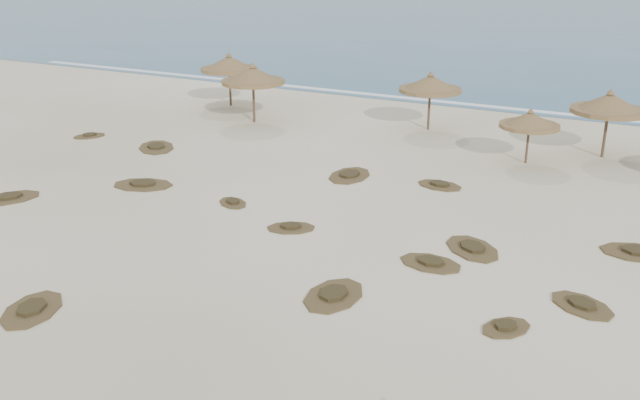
# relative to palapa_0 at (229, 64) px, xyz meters

# --- Properties ---
(ground) EXTENTS (160.00, 160.00, 0.00)m
(ground) POSITION_rel_palapa_0_xyz_m (13.42, -19.42, -2.39)
(ground) COLOR #F9F0CC
(ground) RESTS_ON ground
(ocean) EXTENTS (200.00, 100.00, 0.01)m
(ocean) POSITION_rel_palapa_0_xyz_m (13.42, 55.58, -2.39)
(ocean) COLOR #2A627E
(ocean) RESTS_ON ground
(foam_line) EXTENTS (70.00, 0.60, 0.01)m
(foam_line) POSITION_rel_palapa_0_xyz_m (13.42, 6.58, -2.39)
(foam_line) COLOR white
(foam_line) RESTS_ON ground
(palapa_0) EXTENTS (3.83, 3.83, 3.08)m
(palapa_0) POSITION_rel_palapa_0_xyz_m (0.00, 0.00, 0.00)
(palapa_0) COLOR #4F3629
(palapa_0) RESTS_ON ground
(palapa_1) EXTENTS (4.05, 4.05, 3.14)m
(palapa_1) POSITION_rel_palapa_0_xyz_m (3.37, -2.75, 0.04)
(palapa_1) COLOR #4F3629
(palapa_1) RESTS_ON ground
(palapa_2) EXTENTS (3.44, 3.44, 2.98)m
(palapa_2) POSITION_rel_palapa_0_xyz_m (12.13, -0.05, -0.08)
(palapa_2) COLOR #4F3629
(palapa_2) RESTS_ON ground
(palapa_3) EXTENTS (3.04, 3.04, 2.42)m
(palapa_3) POSITION_rel_palapa_0_xyz_m (17.84, -3.64, -0.51)
(palapa_3) COLOR #4F3629
(palapa_3) RESTS_ON ground
(palapa_4) EXTENTS (3.62, 3.62, 3.07)m
(palapa_4) POSITION_rel_palapa_0_xyz_m (20.68, -1.16, -0.01)
(palapa_4) COLOR #4F3629
(palapa_4) RESTS_ON ground
(scrub_0) EXTENTS (2.39, 2.67, 0.16)m
(scrub_0) POSITION_rel_palapa_0_xyz_m (1.65, -17.17, -2.34)
(scrub_0) COLOR brown
(scrub_0) RESTS_ON ground
(scrub_1) EXTENTS (2.78, 2.26, 0.16)m
(scrub_1) POSITION_rel_palapa_0_xyz_m (5.08, -13.68, -2.34)
(scrub_1) COLOR brown
(scrub_1) RESTS_ON ground
(scrub_2) EXTENTS (1.94, 1.72, 0.16)m
(scrub_2) POSITION_rel_palapa_0_xyz_m (12.49, -14.88, -2.34)
(scrub_2) COLOR brown
(scrub_2) RESTS_ON ground
(scrub_3) EXTENTS (2.55, 2.54, 0.16)m
(scrub_3) POSITION_rel_palapa_0_xyz_m (18.38, -13.77, -2.34)
(scrub_3) COLOR brown
(scrub_3) RESTS_ON ground
(scrub_4) EXTENTS (2.18, 1.96, 0.16)m
(scrub_4) POSITION_rel_palapa_0_xyz_m (21.99, -16.05, -2.34)
(scrub_4) COLOR brown
(scrub_4) RESTS_ON ground
(scrub_5) EXTENTS (2.49, 1.86, 0.16)m
(scrub_5) POSITION_rel_palapa_0_xyz_m (23.02, -11.70, -2.34)
(scrub_5) COLOR brown
(scrub_5) RESTS_ON ground
(scrub_6) EXTENTS (2.85, 2.89, 0.16)m
(scrub_6) POSITION_rel_palapa_0_xyz_m (2.05, -9.19, -2.34)
(scrub_6) COLOR brown
(scrub_6) RESTS_ON ground
(scrub_7) EXTENTS (1.99, 1.46, 0.16)m
(scrub_7) POSITION_rel_palapa_0_xyz_m (15.52, -8.36, -2.34)
(scrub_7) COLOR brown
(scrub_7) RESTS_ON ground
(scrub_8) EXTENTS (1.67, 1.85, 0.16)m
(scrub_8) POSITION_rel_palapa_0_xyz_m (-2.22, -9.08, -2.34)
(scrub_8) COLOR brown
(scrub_8) RESTS_ON ground
(scrub_9) EXTENTS (1.52, 2.27, 0.16)m
(scrub_9) POSITION_rel_palapa_0_xyz_m (15.91, -18.56, -2.34)
(scrub_9) COLOR brown
(scrub_9) RESTS_ON ground
(scrub_11) EXTENTS (2.05, 2.49, 0.16)m
(scrub_11) POSITION_rel_palapa_0_xyz_m (9.25, -22.90, -2.34)
(scrub_11) COLOR brown
(scrub_11) RESTS_ON ground
(scrub_12) EXTENTS (1.53, 1.67, 0.16)m
(scrub_12) POSITION_rel_palapa_0_xyz_m (20.48, -18.13, -2.34)
(scrub_12) COLOR brown
(scrub_12) RESTS_ON ground
(scrub_13) EXTENTS (1.62, 2.42, 0.16)m
(scrub_13) POSITION_rel_palapa_0_xyz_m (11.84, -8.86, -2.34)
(scrub_13) COLOR brown
(scrub_13) RESTS_ON ground
(scrub_14) EXTENTS (1.63, 1.46, 0.16)m
(scrub_14) POSITION_rel_palapa_0_xyz_m (9.40, -13.77, -2.34)
(scrub_14) COLOR brown
(scrub_14) RESTS_ON ground
(scrub_15) EXTENTS (2.02, 1.41, 0.16)m
(scrub_15) POSITION_rel_palapa_0_xyz_m (17.57, -15.39, -2.34)
(scrub_15) COLOR brown
(scrub_15) RESTS_ON ground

